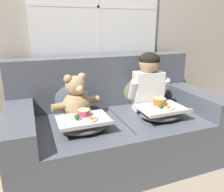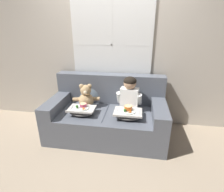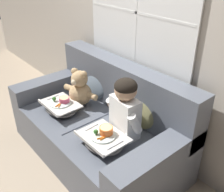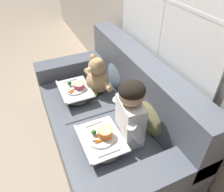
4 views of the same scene
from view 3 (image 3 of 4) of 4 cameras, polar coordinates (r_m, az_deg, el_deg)
ground_plane at (r=2.90m, az=-3.51°, el=-12.53°), size 14.00×14.00×0.00m
wall_back_with_window at (r=2.62m, az=5.95°, el=15.29°), size 8.00×0.08×2.60m
couch at (r=2.73m, az=-2.51°, el=-6.64°), size 1.86×0.98×0.95m
throw_pillow_behind_child at (r=2.47m, az=6.62°, el=-2.73°), size 0.39×0.19×0.41m
throw_pillow_behind_teddy at (r=2.93m, az=-3.37°, el=2.86°), size 0.37×0.18×0.39m
child_figure at (r=2.27m, az=2.88°, el=-2.04°), size 0.41×0.21×0.56m
teddy_bear at (r=2.82m, az=-7.03°, el=1.31°), size 0.44×0.32×0.41m
lap_tray_child at (r=2.28m, az=-1.95°, el=-9.47°), size 0.41×0.32×0.18m
lap_tray_teddy at (r=2.78m, az=-11.09°, el=-2.32°), size 0.40×0.30×0.16m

